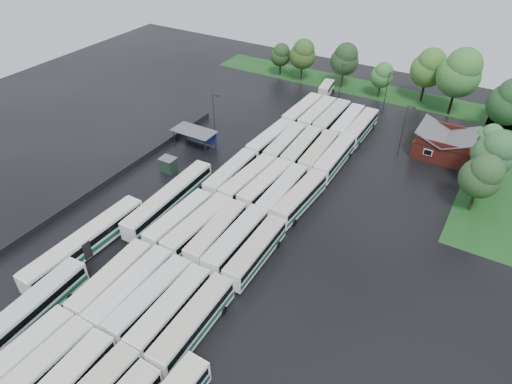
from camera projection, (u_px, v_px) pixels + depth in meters
The scene contains 56 objects.
ground at pixel (201, 244), 65.02m from camera, with size 160.00×160.00×0.00m, color black.
brick_building at pixel (444, 146), 83.77m from camera, with size 10.07×8.60×5.39m.
wash_shed at pixel (195, 132), 85.70m from camera, with size 8.20×4.20×3.58m.
utility_hut at pixel (168, 165), 79.71m from camera, with size 2.70×2.20×2.62m.
grass_strip_north at pixel (368, 89), 109.28m from camera, with size 80.00×10.00×0.01m, color #154214.
grass_strip_east at pixel (500, 170), 80.76m from camera, with size 10.00×50.00×0.01m, color #154214.
west_fence at pixel (125, 171), 79.41m from camera, with size 0.10×50.00×1.20m, color #2D2D30.
bus_r0c0 at pixel (20, 360), 47.78m from camera, with size 2.74×12.73×3.54m.
bus_r0c1 at pixel (38, 374), 46.37m from camera, with size 2.91×13.12×3.64m.
bus_r1c0 at pixel (112, 280), 56.83m from camera, with size 3.34×12.84×3.54m.
bus_r1c1 at pixel (131, 289), 55.53m from camera, with size 3.20×13.28×3.67m.
bus_r1c2 at pixel (150, 299), 54.39m from camera, with size 2.75×12.90×3.59m.
bus_r1c3 at pixel (170, 311), 52.96m from camera, with size 3.18×13.04×3.60m.
bus_r1c4 at pixel (193, 323), 51.48m from camera, with size 3.21×13.28×3.67m.
bus_r2c0 at pixel (179, 220), 66.34m from camera, with size 2.96×12.73×3.53m.
bus_r2c1 at pixel (198, 227), 65.06m from camera, with size 3.18×13.33×3.69m.
bus_r2c2 at pixel (217, 233), 64.08m from camera, with size 3.33×12.79×3.53m.
bus_r2c3 at pixel (237, 241), 62.66m from camera, with size 3.04×13.29×3.69m.
bus_r2c4 at pixel (256, 251), 61.04m from camera, with size 3.00×12.76×3.54m.
bus_r3c0 at pixel (231, 174), 76.11m from camera, with size 2.94×12.84×3.56m.
bus_r3c1 at pixel (248, 180), 74.65m from camera, with size 3.37×13.08×3.61m.
bus_r3c2 at pixel (266, 185), 73.55m from camera, with size 3.18×12.91×3.57m.
bus_r3c3 at pixel (282, 192), 72.02m from camera, with size 3.04×12.99×3.60m.
bus_r3c4 at pixel (300, 198), 70.72m from camera, with size 3.26×13.01×3.59m.
bus_r4c0 at pixel (270, 140), 85.43m from camera, with size 3.18×12.97×3.59m.
bus_r4c1 at pixel (285, 144), 84.17m from camera, with size 3.19×12.94×3.58m.
bus_r4c2 at pixel (302, 148), 82.96m from camera, with size 3.37×13.07×3.60m.
bus_r4c3 at pixel (319, 153), 81.63m from camera, with size 3.24×12.90×3.56m.
bus_r4c4 at pixel (335, 158), 80.20m from camera, with size 3.08×13.33×3.70m.
bus_r5c0 at pixel (303, 112), 94.94m from camera, with size 3.03×13.38×3.71m.
bus_r5c1 at pixel (317, 115), 93.74m from camera, with size 2.85×13.21×3.67m.
bus_r5c2 at pixel (332, 118), 92.46m from camera, with size 2.93×13.26×3.69m.
bus_r5c3 at pixel (347, 123), 90.80m from camera, with size 3.18×13.06×3.61m.
bus_r5c4 at pixel (361, 127), 89.56m from camera, with size 2.78×12.75×3.54m.
artic_bus_west_a at pixel (17, 322), 51.67m from camera, with size 3.63×19.21×3.54m.
artic_bus_west_b at pixel (169, 199), 70.53m from camera, with size 3.25×19.23×3.56m.
artic_bus_west_c at pixel (86, 243), 62.33m from camera, with size 3.14×19.59×3.63m.
minibus at pixel (326, 88), 106.04m from camera, with size 3.14×6.39×2.68m.
tree_north_0 at pixel (281, 55), 113.47m from camera, with size 5.00×5.00×8.27m.
tree_north_1 at pixel (303, 54), 109.86m from camera, with size 6.30×6.30×10.44m.
tree_north_2 at pixel (345, 59), 106.16m from camera, with size 6.59×6.59×10.91m.
tree_north_3 at pixel (382, 75), 102.48m from camera, with size 5.07×5.07×8.40m.
tree_north_4 at pixel (429, 67), 99.19m from camera, with size 7.48×7.48×12.39m.
tree_north_5 at pixel (460, 72), 92.97m from camera, with size 8.84×8.84×14.64m.
tree_east_0 at pixel (482, 176), 67.49m from camera, with size 6.15×6.15×10.18m.
tree_east_1 at pixel (496, 152), 71.87m from camera, with size 6.66×6.66×11.02m.
tree_east_2 at pixel (490, 137), 80.50m from camera, with size 4.54×4.52×7.48m.
tree_east_3 at pixel (511, 101), 84.37m from camera, with size 7.78×7.78×12.89m.
tree_east_4 at pixel (509, 101), 91.18m from camera, with size 5.04×5.04×8.35m.
lamp_post_ne at pixel (404, 127), 81.52m from camera, with size 1.54×0.30×9.99m.
lamp_post_nw at pixel (214, 116), 84.69m from camera, with size 1.60×0.31×10.36m.
lamp_post_back_w at pixel (341, 81), 100.08m from camera, with size 1.40×0.27×9.10m.
lamp_post_back_e at pixel (387, 90), 95.48m from camera, with size 1.43×0.28×9.31m.
puddle_0 at pixel (105, 336), 52.51m from camera, with size 3.53×3.53×0.01m, color black.
puddle_2 at pixel (164, 205), 72.53m from camera, with size 5.95×5.95×0.01m, color black.
puddle_3 at pixel (212, 269), 61.13m from camera, with size 4.31×4.31×0.01m, color black.
Camera 1 is at (31.36, -37.46, 44.25)m, focal length 32.00 mm.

